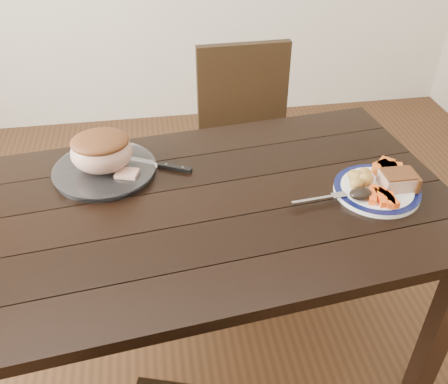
{
  "coord_description": "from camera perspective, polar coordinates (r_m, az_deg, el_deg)",
  "views": [
    {
      "loc": [
        -0.11,
        -1.21,
        1.7
      ],
      "look_at": [
        0.08,
        -0.02,
        0.8
      ],
      "focal_mm": 40.0,
      "sensor_mm": 36.0,
      "label": 1
    }
  ],
  "objects": [
    {
      "name": "fork",
      "position": [
        1.56,
        11.27,
        -0.68
      ],
      "size": [
        0.18,
        0.04,
        0.0
      ],
      "rotation": [
        0.0,
        0.0,
        0.1
      ],
      "color": "silver",
      "rests_on": "dinner_plate"
    },
    {
      "name": "carrot_batons",
      "position": [
        1.59,
        17.74,
        -0.55
      ],
      "size": [
        0.09,
        0.11,
        0.02
      ],
      "color": "#F55314",
      "rests_on": "dinner_plate"
    },
    {
      "name": "roast_joint",
      "position": [
        1.68,
        -13.8,
        4.43
      ],
      "size": [
        0.2,
        0.17,
        0.13
      ],
      "primitive_type": "ellipsoid",
      "color": "tan",
      "rests_on": "serving_platter"
    },
    {
      "name": "pumpkin_wedges",
      "position": [
        1.71,
        18.16,
        2.55
      ],
      "size": [
        0.1,
        0.09,
        0.04
      ],
      "color": "orange",
      "rests_on": "dinner_plate"
    },
    {
      "name": "dining_table",
      "position": [
        1.6,
        -2.95,
        -3.95
      ],
      "size": [
        1.69,
        1.08,
        0.75
      ],
      "rotation": [
        0.0,
        0.0,
        0.11
      ],
      "color": "black",
      "rests_on": "ground"
    },
    {
      "name": "plate_rim",
      "position": [
        1.65,
        17.09,
        0.43
      ],
      "size": [
        0.27,
        0.27,
        0.02
      ],
      "primitive_type": "torus",
      "color": "#0B1039",
      "rests_on": "dinner_plate"
    },
    {
      "name": "chair_far",
      "position": [
        2.31,
        2.66,
        6.15
      ],
      "size": [
        0.43,
        0.44,
        0.93
      ],
      "rotation": [
        0.0,
        0.0,
        3.17
      ],
      "color": "black",
      "rests_on": "ground"
    },
    {
      "name": "cut_slice",
      "position": [
        1.65,
        -11.02,
        2.03
      ],
      "size": [
        0.08,
        0.07,
        0.02
      ],
      "primitive_type": "cube",
      "rotation": [
        0.0,
        0.0,
        -0.3
      ],
      "color": "tan",
      "rests_on": "serving_platter"
    },
    {
      "name": "dinner_plate",
      "position": [
        1.65,
        17.04,
        0.19
      ],
      "size": [
        0.27,
        0.27,
        0.02
      ],
      "primitive_type": "cylinder",
      "color": "white",
      "rests_on": "dining_table"
    },
    {
      "name": "pork_slice",
      "position": [
        1.66,
        19.21,
        1.26
      ],
      "size": [
        0.1,
        0.08,
        0.05
      ],
      "primitive_type": "cube",
      "rotation": [
        0.0,
        0.0,
        -0.0
      ],
      "color": "tan",
      "rests_on": "dinner_plate"
    },
    {
      "name": "roasted_potatoes",
      "position": [
        1.64,
        15.32,
        1.58
      ],
      "size": [
        0.09,
        0.09,
        0.04
      ],
      "color": "gold",
      "rests_on": "dinner_plate"
    },
    {
      "name": "carving_knife",
      "position": [
        1.71,
        -6.89,
        2.95
      ],
      "size": [
        0.3,
        0.16,
        0.01
      ],
      "rotation": [
        0.0,
        0.0,
        -0.46
      ],
      "color": "silver",
      "rests_on": "dining_table"
    },
    {
      "name": "ground",
      "position": [
        2.09,
        -2.37,
        -17.75
      ],
      "size": [
        4.0,
        4.0,
        0.0
      ],
      "primitive_type": "plane",
      "color": "#472B16",
      "rests_on": "ground"
    },
    {
      "name": "dark_mushroom",
      "position": [
        1.58,
        15.37,
        -0.19
      ],
      "size": [
        0.07,
        0.05,
        0.03
      ],
      "primitive_type": "ellipsoid",
      "color": "black",
      "rests_on": "dinner_plate"
    },
    {
      "name": "serving_platter",
      "position": [
        1.72,
        -13.45,
        2.36
      ],
      "size": [
        0.33,
        0.33,
        0.02
      ],
      "primitive_type": "cylinder",
      "color": "white",
      "rests_on": "dining_table"
    }
  ]
}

